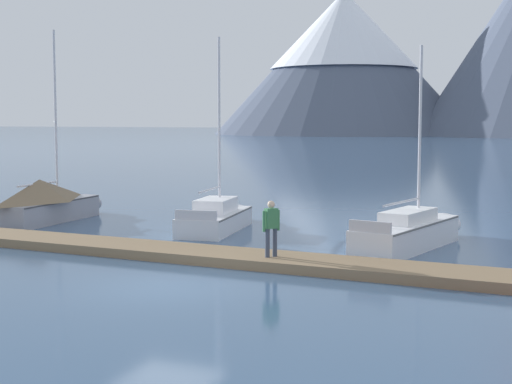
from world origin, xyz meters
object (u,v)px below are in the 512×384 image
sailboat_second_berth (219,216)px  sailboat_mid_dock_port (414,231)px  person_on_dock (271,225)px  sailboat_nearest_berth (48,201)px

sailboat_second_berth → sailboat_mid_dock_port: sailboat_second_berth is taller
sailboat_second_berth → person_on_dock: (4.88, -6.65, 0.76)m
sailboat_mid_dock_port → person_on_dock: 6.21m
sailboat_nearest_berth → sailboat_second_berth: size_ratio=1.08×
sailboat_second_berth → person_on_dock: sailboat_second_berth is taller
sailboat_nearest_berth → person_on_dock: sailboat_nearest_berth is taller
sailboat_nearest_berth → sailboat_mid_dock_port: bearing=-2.2°
sailboat_mid_dock_port → sailboat_second_berth: bearing=170.4°
sailboat_nearest_berth → sailboat_mid_dock_port: (15.93, -0.61, -0.31)m
sailboat_nearest_berth → sailboat_mid_dock_port: size_ratio=1.12×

